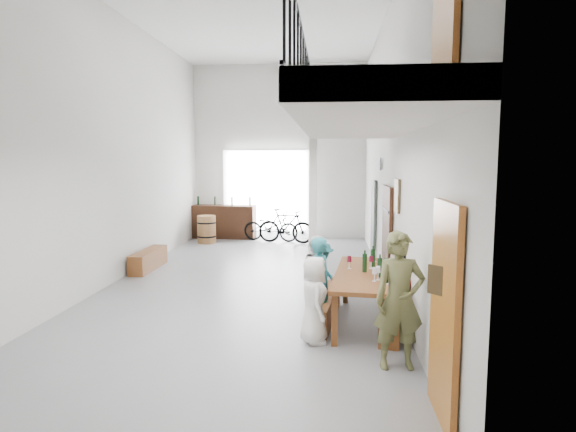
# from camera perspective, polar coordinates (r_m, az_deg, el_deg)

# --- Properties ---
(floor) EXTENTS (12.00, 12.00, 0.00)m
(floor) POSITION_cam_1_polar(r_m,az_deg,el_deg) (9.86, -4.67, -7.98)
(floor) COLOR slate
(floor) RESTS_ON ground
(room_walls) EXTENTS (12.00, 12.00, 12.00)m
(room_walls) POSITION_cam_1_polar(r_m,az_deg,el_deg) (9.60, -4.88, 13.02)
(room_walls) COLOR silver
(room_walls) RESTS_ON ground
(gateway_portal) EXTENTS (2.80, 0.08, 2.80)m
(gateway_portal) POSITION_cam_1_polar(r_m,az_deg,el_deg) (15.51, -2.53, 2.60)
(gateway_portal) COLOR white
(gateway_portal) RESTS_ON ground
(right_wall_decor) EXTENTS (0.07, 8.28, 5.07)m
(right_wall_decor) POSITION_cam_1_polar(r_m,az_deg,el_deg) (7.65, 13.11, 0.92)
(right_wall_decor) COLOR #A8601B
(right_wall_decor) RESTS_ON ground
(balcony) EXTENTS (1.52, 5.62, 4.00)m
(balcony) POSITION_cam_1_polar(r_m,az_deg,el_deg) (6.31, 8.43, 10.96)
(balcony) COLOR silver
(balcony) RESTS_ON ground
(tasting_table) EXTENTS (1.20, 2.42, 0.79)m
(tasting_table) POSITION_cam_1_polar(r_m,az_deg,el_deg) (7.44, 9.42, -7.25)
(tasting_table) COLOR brown
(tasting_table) RESTS_ON ground
(bench_inner) EXTENTS (0.50, 1.82, 0.41)m
(bench_inner) POSITION_cam_1_polar(r_m,az_deg,el_deg) (7.62, 4.39, -10.74)
(bench_inner) COLOR brown
(bench_inner) RESTS_ON ground
(bench_wall) EXTENTS (0.61, 2.06, 0.47)m
(bench_wall) POSITION_cam_1_polar(r_m,az_deg,el_deg) (7.56, 12.23, -10.80)
(bench_wall) COLOR brown
(bench_wall) RESTS_ON ground
(tableware) EXTENTS (0.57, 1.53, 0.35)m
(tableware) POSITION_cam_1_polar(r_m,az_deg,el_deg) (7.39, 9.97, -5.61)
(tableware) COLOR black
(tableware) RESTS_ON tasting_table
(side_bench) EXTENTS (0.35, 1.56, 0.44)m
(side_bench) POSITION_cam_1_polar(r_m,az_deg,el_deg) (11.49, -16.20, -5.00)
(side_bench) COLOR brown
(side_bench) RESTS_ON ground
(oak_barrel) EXTENTS (0.57, 0.57, 0.83)m
(oak_barrel) POSITION_cam_1_polar(r_m,az_deg,el_deg) (14.69, -9.62, -1.57)
(oak_barrel) COLOR brown
(oak_barrel) RESTS_ON ground
(serving_counter) EXTENTS (2.03, 0.67, 1.06)m
(serving_counter) POSITION_cam_1_polar(r_m,az_deg,el_deg) (15.55, -7.59, -0.67)
(serving_counter) COLOR #34180D
(serving_counter) RESTS_ON ground
(counter_bottles) EXTENTS (1.76, 0.18, 0.28)m
(counter_bottles) POSITION_cam_1_polar(r_m,az_deg,el_deg) (15.48, -7.63, 1.78)
(counter_bottles) COLOR black
(counter_bottles) RESTS_ON serving_counter
(guest_left_a) EXTENTS (0.48, 0.64, 1.19)m
(guest_left_a) POSITION_cam_1_polar(r_m,az_deg,el_deg) (6.63, 3.12, -9.89)
(guest_left_a) COLOR white
(guest_left_a) RESTS_ON ground
(guest_left_b) EXTENTS (0.36, 0.52, 1.36)m
(guest_left_b) POSITION_cam_1_polar(r_m,az_deg,el_deg) (7.21, 3.95, -7.84)
(guest_left_b) COLOR #25727C
(guest_left_b) RESTS_ON ground
(guest_left_c) EXTENTS (0.52, 0.65, 1.27)m
(guest_left_c) POSITION_cam_1_polar(r_m,az_deg,el_deg) (7.92, 3.59, -6.86)
(guest_left_c) COLOR white
(guest_left_c) RESTS_ON ground
(guest_left_d) EXTENTS (0.50, 0.75, 1.08)m
(guest_left_d) POSITION_cam_1_polar(r_m,az_deg,el_deg) (8.42, 4.06, -6.72)
(guest_left_d) COLOR #25727C
(guest_left_d) RESTS_ON ground
(guest_right_a) EXTENTS (0.37, 0.66, 1.05)m
(guest_right_a) POSITION_cam_1_polar(r_m,az_deg,el_deg) (7.11, 13.72, -9.51)
(guest_right_a) COLOR #9D321B
(guest_right_a) RESTS_ON ground
(guest_right_b) EXTENTS (0.50, 1.24, 1.30)m
(guest_right_b) POSITION_cam_1_polar(r_m,az_deg,el_deg) (7.57, 13.87, -7.54)
(guest_right_b) COLOR black
(guest_right_b) RESTS_ON ground
(guest_right_c) EXTENTS (0.47, 0.59, 1.05)m
(guest_right_c) POSITION_cam_1_polar(r_m,az_deg,el_deg) (8.22, 12.88, -7.29)
(guest_right_c) COLOR white
(guest_right_c) RESTS_ON ground
(host_standing) EXTENTS (0.65, 0.47, 1.65)m
(host_standing) POSITION_cam_1_polar(r_m,az_deg,el_deg) (5.93, 13.05, -9.73)
(host_standing) COLOR brown
(host_standing) RESTS_ON ground
(potted_plant) EXTENTS (0.42, 0.40, 0.37)m
(potted_plant) POSITION_cam_1_polar(r_m,az_deg,el_deg) (10.11, 9.64, -6.59)
(potted_plant) COLOR #184A1E
(potted_plant) RESTS_ON ground
(bicycle_near) EXTENTS (1.82, 0.93, 0.91)m
(bicycle_near) POSITION_cam_1_polar(r_m,az_deg,el_deg) (14.83, -2.06, -1.24)
(bicycle_near) COLOR black
(bicycle_near) RESTS_ON ground
(bicycle_far) EXTENTS (1.77, 0.79, 1.03)m
(bicycle_far) POSITION_cam_1_polar(r_m,az_deg,el_deg) (14.47, -0.27, -1.20)
(bicycle_far) COLOR black
(bicycle_far) RESTS_ON ground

